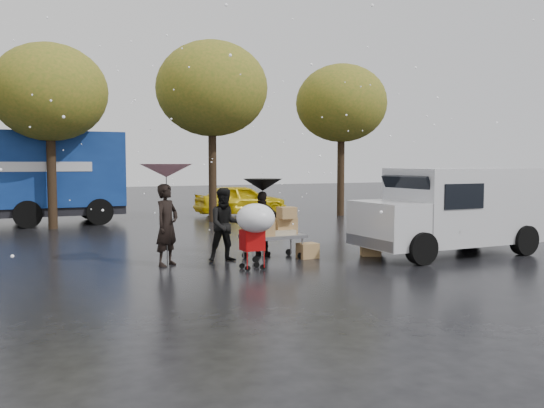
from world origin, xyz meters
name	(u,v)px	position (x,y,z in m)	size (l,w,h in m)	color
ground	(258,267)	(0.00, 0.00, 0.00)	(90.00, 90.00, 0.00)	black
person_pink	(167,225)	(-1.80, 1.06, 0.93)	(0.68, 0.45, 1.86)	black
person_middle	(226,225)	(-0.39, 1.03, 0.87)	(0.85, 0.66, 1.75)	black
person_black	(263,224)	(0.71, 1.31, 0.82)	(0.96, 0.40, 1.63)	black
umbrella_pink	(166,171)	(-1.80, 1.06, 2.16)	(1.19, 1.19, 2.31)	#4C4C4C
umbrella_black	(263,185)	(0.71, 1.31, 1.79)	(0.98, 0.98, 1.94)	#4C4C4C
vendor_cart	(276,229)	(0.85, 0.85, 0.73)	(1.52, 0.80, 1.27)	slate
shopping_cart	(255,222)	(-0.24, -0.35, 1.06)	(0.84, 0.84, 1.46)	#AC090A
white_van	(453,209)	(5.30, -0.42, 1.16)	(4.91, 2.18, 2.20)	silver
blue_truck	(15,178)	(-4.64, 11.73, 1.76)	(8.30, 2.60, 3.50)	navy
box_ground_near	(371,247)	(3.21, 0.23, 0.21)	(0.47, 0.38, 0.42)	#9C6D44
box_ground_far	(308,251)	(1.59, 0.59, 0.18)	(0.47, 0.37, 0.37)	#9C6D44
yellow_taxi	(241,200)	(4.48, 11.88, 0.69)	(1.63, 4.05, 1.38)	yellow
tree_row	(137,90)	(-0.47, 10.00, 5.02)	(21.60, 4.40, 7.12)	black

